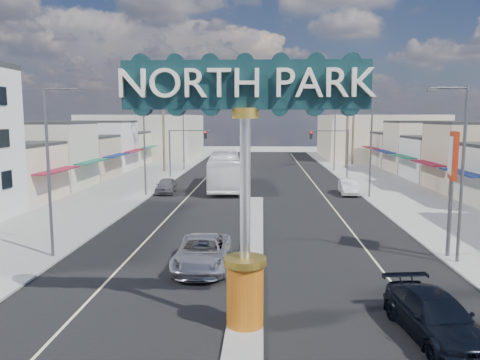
# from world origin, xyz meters

# --- Properties ---
(ground) EXTENTS (160.00, 160.00, 0.00)m
(ground) POSITION_xyz_m (0.00, 30.00, 0.00)
(ground) COLOR gray
(ground) RESTS_ON ground
(road) EXTENTS (20.00, 120.00, 0.01)m
(road) POSITION_xyz_m (0.00, 30.00, 0.01)
(road) COLOR black
(road) RESTS_ON ground
(median_island) EXTENTS (1.30, 30.00, 0.16)m
(median_island) POSITION_xyz_m (0.00, 14.00, 0.08)
(median_island) COLOR gray
(median_island) RESTS_ON ground
(sidewalk_left) EXTENTS (8.00, 120.00, 0.12)m
(sidewalk_left) POSITION_xyz_m (-14.00, 30.00, 0.06)
(sidewalk_left) COLOR gray
(sidewalk_left) RESTS_ON ground
(sidewalk_right) EXTENTS (8.00, 120.00, 0.12)m
(sidewalk_right) POSITION_xyz_m (14.00, 30.00, 0.06)
(sidewalk_right) COLOR gray
(sidewalk_right) RESTS_ON ground
(storefront_row_left) EXTENTS (12.00, 42.00, 6.00)m
(storefront_row_left) POSITION_xyz_m (-24.00, 43.00, 3.00)
(storefront_row_left) COLOR beige
(storefront_row_left) RESTS_ON ground
(storefront_row_right) EXTENTS (12.00, 42.00, 6.00)m
(storefront_row_right) POSITION_xyz_m (24.00, 43.00, 3.00)
(storefront_row_right) COLOR #B7B29E
(storefront_row_right) RESTS_ON ground
(backdrop_far_left) EXTENTS (20.00, 20.00, 8.00)m
(backdrop_far_left) POSITION_xyz_m (-22.00, 75.00, 4.00)
(backdrop_far_left) COLOR #B7B29E
(backdrop_far_left) RESTS_ON ground
(backdrop_far_right) EXTENTS (20.00, 20.00, 8.00)m
(backdrop_far_right) POSITION_xyz_m (22.00, 75.00, 4.00)
(backdrop_far_right) COLOR beige
(backdrop_far_right) RESTS_ON ground
(gateway_sign) EXTENTS (8.20, 1.50, 9.15)m
(gateway_sign) POSITION_xyz_m (0.00, 1.98, 5.93)
(gateway_sign) COLOR #BF5B0E
(gateway_sign) RESTS_ON median_island
(traffic_signal_left) EXTENTS (5.09, 0.45, 6.00)m
(traffic_signal_left) POSITION_xyz_m (-9.18, 43.99, 4.27)
(traffic_signal_left) COLOR #47474C
(traffic_signal_left) RESTS_ON ground
(traffic_signal_right) EXTENTS (5.09, 0.45, 6.00)m
(traffic_signal_right) POSITION_xyz_m (9.18, 43.99, 4.27)
(traffic_signal_right) COLOR #47474C
(traffic_signal_right) RESTS_ON ground
(streetlight_l_near) EXTENTS (2.03, 0.22, 9.00)m
(streetlight_l_near) POSITION_xyz_m (-10.43, 10.00, 5.07)
(streetlight_l_near) COLOR #47474C
(streetlight_l_near) RESTS_ON ground
(streetlight_l_mid) EXTENTS (2.03, 0.22, 9.00)m
(streetlight_l_mid) POSITION_xyz_m (-10.43, 30.00, 5.07)
(streetlight_l_mid) COLOR #47474C
(streetlight_l_mid) RESTS_ON ground
(streetlight_l_far) EXTENTS (2.03, 0.22, 9.00)m
(streetlight_l_far) POSITION_xyz_m (-10.43, 52.00, 5.07)
(streetlight_l_far) COLOR #47474C
(streetlight_l_far) RESTS_ON ground
(streetlight_r_near) EXTENTS (2.03, 0.22, 9.00)m
(streetlight_r_near) POSITION_xyz_m (10.43, 10.00, 5.07)
(streetlight_r_near) COLOR #47474C
(streetlight_r_near) RESTS_ON ground
(streetlight_r_mid) EXTENTS (2.03, 0.22, 9.00)m
(streetlight_r_mid) POSITION_xyz_m (10.43, 30.00, 5.07)
(streetlight_r_mid) COLOR #47474C
(streetlight_r_mid) RESTS_ON ground
(streetlight_r_far) EXTENTS (2.03, 0.22, 9.00)m
(streetlight_r_far) POSITION_xyz_m (10.43, 52.00, 5.07)
(streetlight_r_far) COLOR #47474C
(streetlight_r_far) RESTS_ON ground
(palm_left_far) EXTENTS (2.60, 2.60, 13.10)m
(palm_left_far) POSITION_xyz_m (-13.00, 50.00, 11.50)
(palm_left_far) COLOR brown
(palm_left_far) RESTS_ON ground
(palm_right_mid) EXTENTS (2.60, 2.60, 12.10)m
(palm_right_mid) POSITION_xyz_m (13.00, 56.00, 10.60)
(palm_right_mid) COLOR brown
(palm_right_mid) RESTS_ON ground
(palm_right_far) EXTENTS (2.60, 2.60, 14.10)m
(palm_right_far) POSITION_xyz_m (15.00, 62.00, 12.39)
(palm_right_far) COLOR brown
(palm_right_far) RESTS_ON ground
(suv_left) EXTENTS (2.64, 5.65, 1.57)m
(suv_left) POSITION_xyz_m (-2.38, 8.71, 0.78)
(suv_left) COLOR #ADACB1
(suv_left) RESTS_ON ground
(suv_right) EXTENTS (2.77, 5.40, 1.50)m
(suv_right) POSITION_xyz_m (6.48, 1.65, 0.75)
(suv_right) COLOR black
(suv_right) RESTS_ON ground
(car_parked_left) EXTENTS (2.00, 4.52, 1.51)m
(car_parked_left) POSITION_xyz_m (-9.00, 31.95, 0.76)
(car_parked_left) COLOR slate
(car_parked_left) RESTS_ON ground
(car_parked_right) EXTENTS (1.76, 4.54, 1.47)m
(car_parked_right) POSITION_xyz_m (9.00, 31.99, 0.74)
(car_parked_right) COLOR silver
(car_parked_right) RESTS_ON ground
(city_bus) EXTENTS (4.16, 13.75, 3.78)m
(city_bus) POSITION_xyz_m (-3.47, 35.51, 1.89)
(city_bus) COLOR white
(city_bus) RESTS_ON ground
(bank_pylon_sign) EXTENTS (0.80, 2.07, 6.63)m
(bank_pylon_sign) POSITION_xyz_m (10.49, 11.00, 5.13)
(bank_pylon_sign) COLOR #47474C
(bank_pylon_sign) RESTS_ON sidewalk_right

